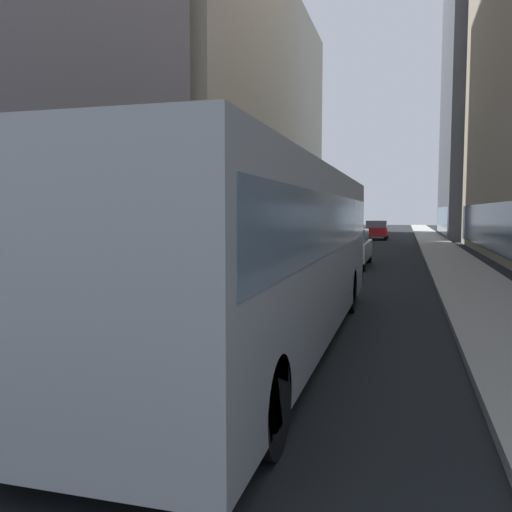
% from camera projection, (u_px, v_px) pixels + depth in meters
% --- Properties ---
extents(ground_plane, '(120.00, 120.00, 0.00)m').
position_uv_depth(ground_plane, '(356.00, 243.00, 40.39)').
color(ground_plane, black).
extents(sidewalk_left, '(2.40, 110.00, 0.15)m').
position_uv_depth(sidewalk_left, '(283.00, 241.00, 41.92)').
color(sidewalk_left, gray).
rests_on(sidewalk_left, ground).
extents(sidewalk_right, '(2.40, 110.00, 0.15)m').
position_uv_depth(sidewalk_right, '(435.00, 243.00, 38.85)').
color(sidewalk_right, gray).
rests_on(sidewalk_right, ground).
extents(building_left_far, '(9.54, 20.65, 23.93)m').
position_uv_depth(building_left_far, '(266.00, 127.00, 60.33)').
color(building_left_far, '#B2A893').
rests_on(building_left_far, ground).
extents(building_right_far, '(10.12, 15.88, 27.17)m').
position_uv_depth(building_right_far, '(506.00, 86.00, 47.33)').
color(building_right_far, '#4C515B').
rests_on(building_right_far, ground).
extents(transit_bus, '(2.78, 11.53, 3.05)m').
position_uv_depth(transit_bus, '(264.00, 245.00, 9.28)').
color(transit_bus, '#999EA3').
rests_on(transit_bus, ground).
extents(car_red_coupe, '(1.83, 4.45, 1.62)m').
position_uv_depth(car_red_coupe, '(377.00, 230.00, 45.66)').
color(car_red_coupe, red).
rests_on(car_red_coupe, ground).
extents(car_white_van, '(1.76, 4.72, 1.62)m').
position_uv_depth(car_white_van, '(348.00, 247.00, 23.02)').
color(car_white_van, silver).
rests_on(car_white_van, ground).
extents(car_grey_wagon, '(1.87, 4.65, 1.62)m').
position_uv_depth(car_grey_wagon, '(326.00, 236.00, 33.37)').
color(car_grey_wagon, slate).
rests_on(car_grey_wagon, ground).
extents(box_truck, '(2.30, 7.50, 3.05)m').
position_uv_depth(box_truck, '(264.00, 227.00, 24.85)').
color(box_truck, silver).
rests_on(box_truck, ground).
extents(dalmatian_dog, '(0.22, 0.96, 0.72)m').
position_uv_depth(dalmatian_dog, '(59.00, 364.00, 6.44)').
color(dalmatian_dog, white).
rests_on(dalmatian_dog, ground).
extents(pedestrian_in_coat, '(0.34, 0.34, 1.69)m').
position_uv_depth(pedestrian_in_coat, '(84.00, 255.00, 16.74)').
color(pedestrian_in_coat, '#1E1E2D').
rests_on(pedestrian_in_coat, sidewalk_left).
extents(traffic_light_near, '(0.24, 0.40, 3.40)m').
position_uv_depth(traffic_light_near, '(12.00, 208.00, 11.85)').
color(traffic_light_near, black).
rests_on(traffic_light_near, sidewalk_left).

